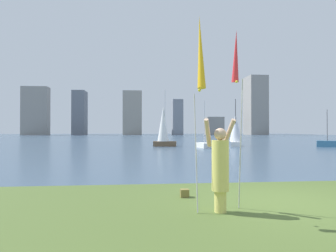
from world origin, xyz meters
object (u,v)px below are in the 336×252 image
sailboat_5 (236,131)px  bag (185,193)px  sailboat_3 (327,144)px  sailboat_0 (204,145)px  kite_flag_right (236,61)px  sailboat_1 (163,127)px  person (220,166)px  kite_flag_left (200,55)px

sailboat_5 → bag: bearing=-111.5°
bag → sailboat_3: (17.22, 20.04, 0.23)m
sailboat_0 → kite_flag_right: bearing=-100.8°
bag → sailboat_3: bearing=49.3°
sailboat_1 → bag: bearing=-93.6°
person → bag: size_ratio=9.20×
person → sailboat_3: bearing=60.3°
bag → sailboat_0: size_ratio=0.05×
kite_flag_right → bag: bearing=134.8°
sailboat_3 → sailboat_1: bearing=169.9°
sailboat_0 → kite_flag_left: bearing=-102.9°
kite_flag_left → sailboat_3: (17.19, 21.77, -2.79)m
person → bag: (-0.52, 1.41, -0.84)m
person → kite_flag_left: 2.26m
kite_flag_right → sailboat_5: size_ratio=0.80×
sailboat_0 → sailboat_5: 4.74m
sailboat_0 → sailboat_3: size_ratio=1.20×
kite_flag_left → kite_flag_right: (0.96, 0.73, 0.09)m
bag → sailboat_1: size_ratio=0.04×
kite_flag_right → sailboat_5: 24.80m
sailboat_1 → sailboat_5: size_ratio=1.19×
person → sailboat_0: size_ratio=0.44×
person → kite_flag_right: kite_flag_right is taller
person → sailboat_1: (0.90, 24.26, 0.99)m
bag → person: bearing=-69.9°
sailboat_5 → kite_flag_right: bearing=-108.5°
kite_flag_left → sailboat_0: (4.96, 21.73, -2.86)m
sailboat_3 → sailboat_5: bearing=163.8°
person → sailboat_0: sailboat_0 is taller
bag → sailboat_5: sailboat_5 is taller
bag → sailboat_5: 24.19m
kite_flag_right → sailboat_5: (7.84, 23.47, -1.65)m
kite_flag_right → sailboat_3: bearing=52.4°
kite_flag_right → sailboat_1: (0.42, 23.85, -1.28)m
sailboat_0 → sailboat_5: bearing=32.8°
kite_flag_right → sailboat_1: size_ratio=0.67×
sailboat_3 → kite_flag_right: bearing=-127.6°
person → kite_flag_left: bearing=-137.9°
person → sailboat_1: bearing=96.0°
person → sailboat_0: bearing=86.4°
kite_flag_left → bag: (-0.04, 1.73, -3.02)m
kite_flag_right → person: bearing=-139.4°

